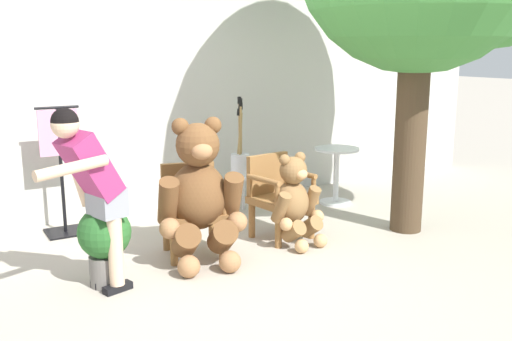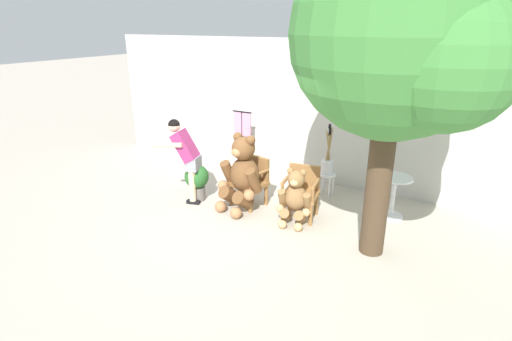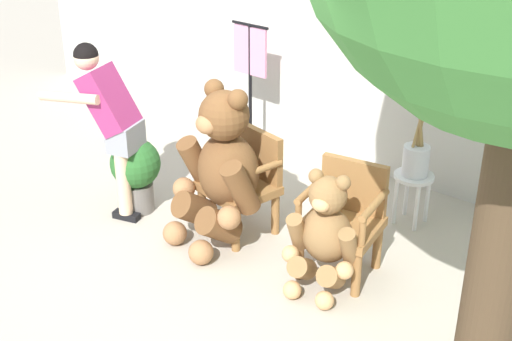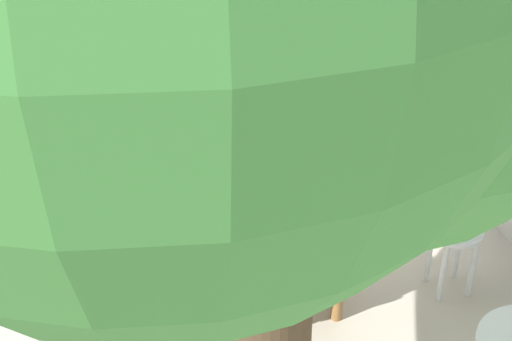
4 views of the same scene
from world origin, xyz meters
TOP-DOWN VIEW (x-y plane):
  - ground_plane at (0.00, 0.00)m, footprint 60.00×60.00m
  - wooden_chair_left at (-0.49, 0.69)m, footprint 0.66×0.63m
  - wooden_chair_right at (0.49, 0.69)m, footprint 0.64×0.60m
  - teddy_bear_large at (-0.51, 0.44)m, footprint 0.83×0.83m
  - teddy_bear_small at (0.51, 0.40)m, footprint 0.57×0.57m
  - person_visitor at (-1.53, 0.22)m, footprint 0.75×0.62m
  - white_stool at (0.57, 1.66)m, footprint 0.34×0.34m
  - brush_bucket at (0.57, 1.66)m, footprint 0.22×0.22m
  - potted_plant at (-1.42, 0.34)m, footprint 0.44×0.44m
  - clothing_display_stand at (-1.43, 1.93)m, footprint 0.44×0.40m

SIDE VIEW (x-z plane):
  - ground_plane at x=0.00m, z-range 0.00..0.00m
  - white_stool at x=0.57m, z-range 0.13..0.59m
  - potted_plant at x=-1.42m, z-range 0.06..0.74m
  - teddy_bear_small at x=0.51m, z-range -0.01..0.92m
  - wooden_chair_left at x=-0.49m, z-range 0.03..0.89m
  - wooden_chair_right at x=0.49m, z-range 0.03..0.89m
  - teddy_bear_large at x=-0.51m, z-range -0.01..1.33m
  - brush_bucket at x=0.57m, z-range 0.20..1.14m
  - clothing_display_stand at x=-1.43m, z-range 0.04..1.40m
  - person_visitor at x=-1.53m, z-range 0.15..1.67m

